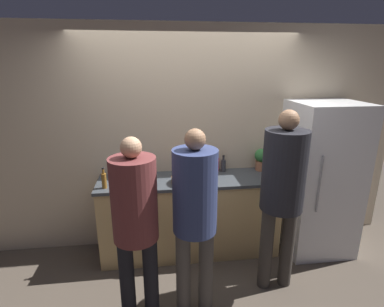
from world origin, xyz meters
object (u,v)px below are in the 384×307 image
(bottle_amber, at_px, (104,180))
(potted_plant, at_px, (261,159))
(fruit_bowl, at_px, (187,179))
(bottle_dark, at_px, (223,165))
(utensil_crock, at_px, (203,168))
(cup_red, at_px, (146,178))
(bottle_red, at_px, (216,164))
(cup_blue, at_px, (132,176))
(person_center, at_px, (195,207))
(refrigerator, at_px, (320,178))
(person_left, at_px, (135,215))
(person_right, at_px, (283,184))

(bottle_amber, xyz_separation_m, potted_plant, (1.80, 0.32, 0.06))
(fruit_bowl, bearing_deg, bottle_dark, 33.01)
(utensil_crock, height_order, cup_red, utensil_crock)
(bottle_red, distance_m, cup_blue, 1.00)
(utensil_crock, bearing_deg, person_center, -102.79)
(fruit_bowl, bearing_deg, refrigerator, 1.73)
(cup_blue, bearing_deg, person_left, -84.52)
(refrigerator, xyz_separation_m, bottle_dark, (-1.09, 0.26, 0.12))
(bottle_red, xyz_separation_m, potted_plant, (0.54, -0.03, 0.06))
(bottle_amber, bearing_deg, fruit_bowl, 1.91)
(fruit_bowl, height_order, potted_plant, potted_plant)
(bottle_dark, bearing_deg, bottle_amber, -165.87)
(refrigerator, xyz_separation_m, person_left, (-2.07, -0.83, 0.11))
(person_left, height_order, utensil_crock, person_left)
(refrigerator, bearing_deg, person_right, -140.46)
(person_right, xyz_separation_m, bottle_dark, (-0.36, 0.87, -0.09))
(utensil_crock, bearing_deg, bottle_red, 27.23)
(person_center, relative_size, person_right, 0.94)
(fruit_bowl, height_order, cup_red, fruit_bowl)
(bottle_red, bearing_deg, refrigerator, -13.48)
(person_right, relative_size, fruit_bowl, 5.48)
(person_left, distance_m, person_center, 0.49)
(person_right, distance_m, bottle_dark, 0.94)
(person_left, xyz_separation_m, person_center, (0.49, 0.02, 0.03))
(bottle_red, bearing_deg, fruit_bowl, -140.15)
(person_center, height_order, bottle_amber, person_center)
(utensil_crock, bearing_deg, refrigerator, -7.83)
(person_center, relative_size, utensil_crock, 6.09)
(refrigerator, relative_size, person_right, 0.99)
(cup_blue, bearing_deg, bottle_red, 8.50)
(fruit_bowl, xyz_separation_m, utensil_crock, (0.21, 0.23, 0.04))
(cup_blue, bearing_deg, cup_red, -32.21)
(bottle_red, distance_m, potted_plant, 0.55)
(cup_blue, bearing_deg, utensil_crock, 3.80)
(utensil_crock, distance_m, potted_plant, 0.73)
(bottle_amber, bearing_deg, utensil_crock, 13.77)
(fruit_bowl, relative_size, bottle_red, 1.46)
(refrigerator, relative_size, utensil_crock, 6.37)
(person_left, bearing_deg, fruit_bowl, 57.16)
(person_left, distance_m, bottle_red, 1.43)
(person_left, height_order, potted_plant, person_left)
(fruit_bowl, distance_m, potted_plant, 0.99)
(utensil_crock, height_order, potted_plant, utensil_crock)
(person_left, bearing_deg, cup_red, 85.18)
(cup_blue, xyz_separation_m, potted_plant, (1.53, 0.11, 0.10))
(refrigerator, distance_m, person_center, 1.78)
(refrigerator, bearing_deg, person_center, -152.98)
(refrigerator, distance_m, bottle_dark, 1.13)
(refrigerator, relative_size, person_left, 1.07)
(person_center, bearing_deg, person_left, -177.17)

